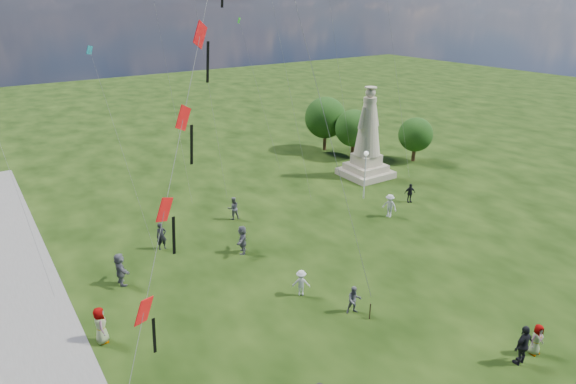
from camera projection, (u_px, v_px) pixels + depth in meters
statue at (367, 144)px, 42.11m from camera, size 4.00×4.00×7.94m
lamppost at (366, 165)px, 37.35m from camera, size 0.36×0.36×3.92m
tree_row at (353, 124)px, 48.02m from camera, size 8.65×11.58×5.57m
person_1 at (354, 300)px, 24.14m from camera, size 0.86×0.72×1.52m
person_2 at (301, 283)px, 25.62m from camera, size 1.07×0.97×1.48m
person_3 at (523, 345)px, 20.68m from camera, size 1.15×0.61×1.94m
person_4 at (537, 339)px, 21.35m from camera, size 0.79×0.54×1.51m
person_5 at (120, 269)px, 26.51m from camera, size 0.77×1.78×1.92m
person_6 at (161, 236)px, 30.31m from camera, size 0.67×0.46×1.79m
person_7 at (233, 208)px, 34.46m from camera, size 0.91×0.65×1.71m
person_8 at (390, 206)px, 34.86m from camera, size 0.87×1.24×1.73m
person_9 at (410, 193)px, 37.39m from camera, size 1.00×0.75×1.53m
person_10 at (101, 325)px, 22.02m from camera, size 0.67×0.97×1.83m
person_11 at (242, 239)px, 29.86m from camera, size 1.58×1.82×1.84m
red_kite_train at (191, 88)px, 16.58m from camera, size 10.24×9.35×19.25m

